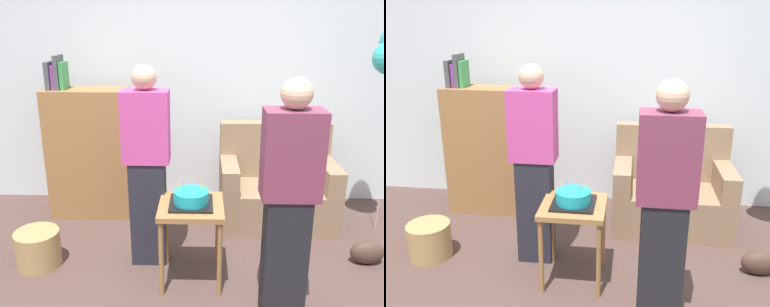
# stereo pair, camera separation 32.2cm
# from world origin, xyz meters

# --- Properties ---
(wall_back) EXTENTS (6.00, 0.10, 2.70)m
(wall_back) POSITION_xyz_m (0.00, 2.05, 1.35)
(wall_back) COLOR silver
(wall_back) RESTS_ON ground_plane
(couch) EXTENTS (1.10, 0.70, 0.96)m
(couch) POSITION_xyz_m (0.62, 1.48, 0.34)
(couch) COLOR #8C7054
(couch) RESTS_ON ground_plane
(bookshelf) EXTENTS (0.80, 0.36, 1.62)m
(bookshelf) POSITION_xyz_m (-1.25, 1.58, 0.67)
(bookshelf) COLOR olive
(bookshelf) RESTS_ON ground_plane
(side_table) EXTENTS (0.48, 0.48, 0.64)m
(side_table) POSITION_xyz_m (-0.19, 0.44, 0.54)
(side_table) COLOR olive
(side_table) RESTS_ON ground_plane
(birthday_cake) EXTENTS (0.32, 0.32, 0.17)m
(birthday_cake) POSITION_xyz_m (-0.19, 0.44, 0.69)
(birthday_cake) COLOR black
(birthday_cake) RESTS_ON side_table
(person_blowing_candles) EXTENTS (0.36, 0.22, 1.63)m
(person_blowing_candles) POSITION_xyz_m (-0.55, 0.71, 0.83)
(person_blowing_candles) COLOR #23232D
(person_blowing_candles) RESTS_ON ground_plane
(person_holding_cake) EXTENTS (0.36, 0.22, 1.63)m
(person_holding_cake) POSITION_xyz_m (0.43, 0.05, 0.83)
(person_holding_cake) COLOR black
(person_holding_cake) RESTS_ON ground_plane
(wicker_basket) EXTENTS (0.36, 0.36, 0.30)m
(wicker_basket) POSITION_xyz_m (-1.46, 0.60, 0.15)
(wicker_basket) COLOR #A88451
(wicker_basket) RESTS_ON ground_plane
(handbag) EXTENTS (0.28, 0.14, 0.20)m
(handbag) POSITION_xyz_m (1.26, 0.69, 0.10)
(handbag) COLOR #473328
(handbag) RESTS_ON ground_plane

